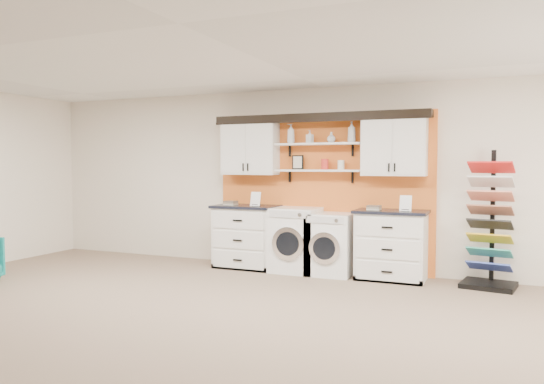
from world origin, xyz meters
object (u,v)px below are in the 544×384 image
at_px(washer, 296,240).
at_px(sample_rack, 490,245).
at_px(base_cabinet_right, 391,245).
at_px(dryer, 331,244).
at_px(base_cabinet_left, 246,236).

height_order(washer, sample_rack, sample_rack).
distance_m(base_cabinet_right, sample_rack, 1.28).
distance_m(base_cabinet_right, dryer, 0.88).
bearing_deg(base_cabinet_left, dryer, -0.14).
bearing_deg(washer, base_cabinet_left, 179.77).
relative_size(dryer, sample_rack, 0.50).
relative_size(base_cabinet_left, washer, 1.03).
height_order(base_cabinet_left, washer, base_cabinet_left).
bearing_deg(sample_rack, dryer, -169.70).
bearing_deg(base_cabinet_right, dryer, -179.78).
distance_m(base_cabinet_left, washer, 0.83).
distance_m(washer, sample_rack, 2.71).
bearing_deg(base_cabinet_right, base_cabinet_left, -180.00).
bearing_deg(base_cabinet_right, sample_rack, 1.69).
xyz_separation_m(base_cabinet_left, sample_rack, (3.54, 0.04, 0.07)).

